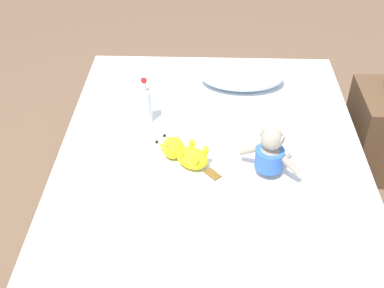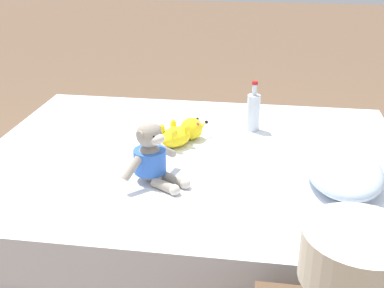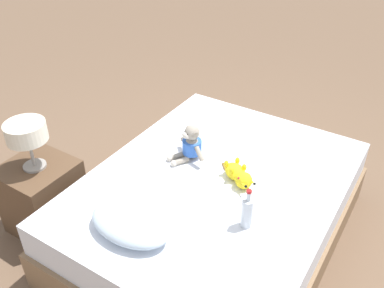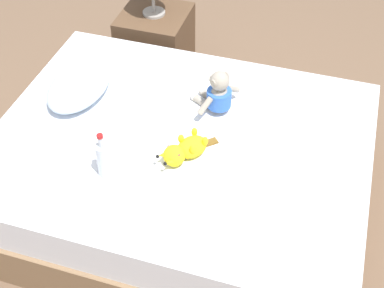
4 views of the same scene
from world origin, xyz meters
TOP-DOWN VIEW (x-y plane):
  - ground_plane at (0.00, 0.00)m, footprint 16.00×16.00m
  - bed at (0.00, 0.00)m, footprint 1.43×1.83m
  - pillow at (0.16, 0.60)m, footprint 0.46×0.29m
  - plush_monkey at (0.25, -0.11)m, footprint 0.26×0.25m
  - plush_yellow_creature at (-0.12, -0.06)m, footprint 0.30×0.23m
  - glass_bottle at (-0.32, 0.24)m, footprint 0.06×0.06m

SIDE VIEW (x-z plane):
  - ground_plane at x=0.00m, z-range 0.00..0.00m
  - bed at x=0.00m, z-range 0.00..0.47m
  - plush_yellow_creature at x=-0.12m, z-range 0.47..0.58m
  - pillow at x=0.16m, z-range 0.48..0.59m
  - glass_bottle at x=-0.32m, z-range 0.45..0.69m
  - plush_monkey at x=0.25m, z-range 0.46..0.69m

